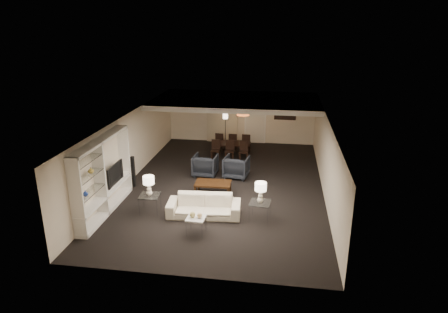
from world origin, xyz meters
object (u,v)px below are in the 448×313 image
(pendant_light, at_px, (243,112))
(marble_table, at_px, (196,226))
(coffee_table, at_px, (213,188))
(sofa, at_px, (204,206))
(vase_blue, at_px, (85,193))
(chair_fr, at_px, (246,142))
(floor_speaker, at_px, (133,171))
(armchair_right, at_px, (236,167))
(armchair_left, at_px, (205,165))
(table_lamp_left, at_px, (149,186))
(side_table_left, at_px, (150,204))
(vase_amber, at_px, (91,170))
(chair_nr, at_px, (244,151))
(floor_lamp, at_px, (225,131))
(table_lamp_right, at_px, (261,193))
(chair_nl, at_px, (215,150))
(chair_nm, at_px, (229,151))
(side_table_right, at_px, (260,211))
(dining_table, at_px, (231,149))
(television, at_px, (112,174))
(chair_fm, at_px, (233,142))
(chair_fl, at_px, (220,141))

(pendant_light, height_order, marble_table, pendant_light)
(coffee_table, bearing_deg, sofa, -90.00)
(vase_blue, relative_size, chair_fr, 0.20)
(floor_speaker, bearing_deg, marble_table, -37.91)
(pendant_light, distance_m, sofa, 6.17)
(armchair_right, height_order, floor_speaker, floor_speaker)
(armchair_left, relative_size, table_lamp_left, 1.44)
(side_table_left, bearing_deg, vase_amber, -146.62)
(armchair_left, bearing_deg, table_lamp_left, 75.07)
(pendant_light, bearing_deg, marble_table, -94.50)
(sofa, xyz_separation_m, coffee_table, (0.00, 1.60, -0.11))
(armchair_left, relative_size, vase_blue, 5.43)
(chair_nr, relative_size, floor_lamp, 0.52)
(table_lamp_right, distance_m, floor_lamp, 7.10)
(chair_nl, distance_m, chair_nm, 0.60)
(coffee_table, xyz_separation_m, table_lamp_left, (-1.70, -1.60, 0.66))
(side_table_left, distance_m, side_table_right, 3.40)
(dining_table, relative_size, floor_lamp, 0.99)
(television, bearing_deg, chair_fr, -31.21)
(pendant_light, xyz_separation_m, side_table_right, (1.15, -5.93, -1.64))
(chair_nl, bearing_deg, television, -119.63)
(side_table_right, relative_size, chair_fm, 0.72)
(floor_speaker, height_order, floor_lamp, floor_lamp)
(chair_fr, bearing_deg, pendant_light, 78.48)
(coffee_table, height_order, floor_lamp, floor_lamp)
(vase_amber, bearing_deg, vase_blue, -90.00)
(table_lamp_left, relative_size, floor_lamp, 0.38)
(armchair_left, xyz_separation_m, chair_fl, (0.08, 3.17, 0.01))
(table_lamp_right, bearing_deg, chair_fl, 108.95)
(chair_nl, height_order, chair_nr, same)
(coffee_table, xyz_separation_m, marble_table, (-0.00, -2.70, 0.04))
(chair_nl, bearing_deg, armchair_right, -61.20)
(armchair_right, height_order, chair_fm, chair_fm)
(pendant_light, bearing_deg, dining_table, -166.96)
(chair_nm, distance_m, chair_fr, 1.43)
(table_lamp_left, relative_size, chair_nl, 0.74)
(television, height_order, floor_speaker, television)
(chair_nm, bearing_deg, marble_table, -90.86)
(floor_speaker, bearing_deg, chair_nl, 61.06)
(floor_speaker, relative_size, chair_fr, 1.33)
(chair_nm, xyz_separation_m, floor_lamp, (-0.41, 1.63, 0.39))
(chair_fl, bearing_deg, chair_nl, 95.35)
(television, height_order, floor_lamp, floor_lamp)
(vase_amber, xyz_separation_m, floor_speaker, (0.11, 2.78, -1.09))
(table_lamp_left, distance_m, vase_blue, 1.93)
(coffee_table, bearing_deg, table_lamp_left, -136.74)
(pendant_light, distance_m, coffee_table, 4.69)
(side_table_left, relative_size, chair_nl, 0.72)
(coffee_table, bearing_deg, chair_fm, 89.08)
(chair_nr, xyz_separation_m, chair_fr, (0.00, 1.30, 0.00))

